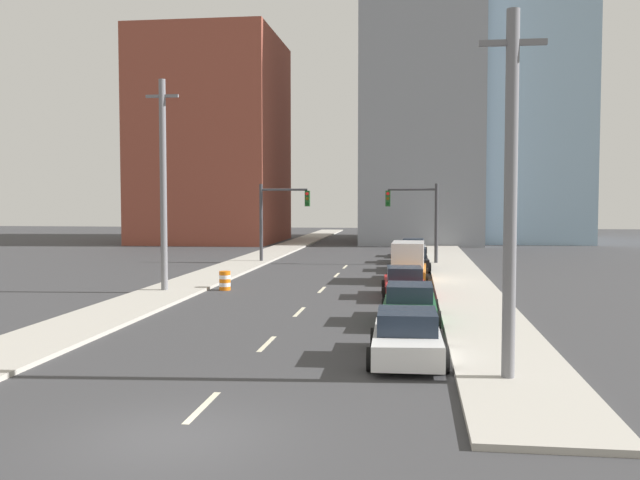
% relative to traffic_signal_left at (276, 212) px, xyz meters
% --- Properties ---
extents(ground_plane, '(200.00, 200.00, 0.00)m').
position_rel_traffic_signal_left_xyz_m(ground_plane, '(5.19, -36.92, -3.61)').
color(ground_plane, '#38383A').
extents(sidewalk_left, '(3.07, 89.64, 0.14)m').
position_rel_traffic_signal_left_xyz_m(sidewalk_left, '(-1.95, 7.90, -3.53)').
color(sidewalk_left, '#ADA89E').
rests_on(sidewalk_left, ground).
extents(sidewalk_right, '(3.07, 89.64, 0.14)m').
position_rel_traffic_signal_left_xyz_m(sidewalk_right, '(12.33, 7.90, -3.53)').
color(sidewalk_right, '#ADA89E').
rests_on(sidewalk_right, ground).
extents(lane_stripe_at_2m, '(0.16, 2.40, 0.01)m').
position_rel_traffic_signal_left_xyz_m(lane_stripe_at_2m, '(5.19, -34.92, -3.60)').
color(lane_stripe_at_2m, beige).
rests_on(lane_stripe_at_2m, ground).
extents(lane_stripe_at_9m, '(0.16, 2.40, 0.01)m').
position_rel_traffic_signal_left_xyz_m(lane_stripe_at_9m, '(5.19, -28.05, -3.60)').
color(lane_stripe_at_9m, beige).
rests_on(lane_stripe_at_9m, ground).
extents(lane_stripe_at_15m, '(0.16, 2.40, 0.01)m').
position_rel_traffic_signal_left_xyz_m(lane_stripe_at_15m, '(5.19, -21.65, -3.60)').
color(lane_stripe_at_15m, beige).
rests_on(lane_stripe_at_15m, ground).
extents(lane_stripe_at_22m, '(0.16, 2.40, 0.01)m').
position_rel_traffic_signal_left_xyz_m(lane_stripe_at_22m, '(5.19, -14.59, -3.60)').
color(lane_stripe_at_22m, beige).
rests_on(lane_stripe_at_22m, ground).
extents(lane_stripe_at_29m, '(0.16, 2.40, 0.01)m').
position_rel_traffic_signal_left_xyz_m(lane_stripe_at_29m, '(5.19, -7.58, -3.60)').
color(lane_stripe_at_29m, beige).
rests_on(lane_stripe_at_29m, ground).
extents(lane_stripe_at_35m, '(0.16, 2.40, 0.01)m').
position_rel_traffic_signal_left_xyz_m(lane_stripe_at_35m, '(5.19, -2.34, -3.60)').
color(lane_stripe_at_35m, beige).
rests_on(lane_stripe_at_35m, ground).
extents(building_brick_left, '(14.00, 16.00, 21.59)m').
position_rel_traffic_signal_left_xyz_m(building_brick_left, '(-11.49, 24.36, 7.19)').
color(building_brick_left, brown).
rests_on(building_brick_left, ground).
extents(building_office_center, '(12.00, 20.00, 30.22)m').
position_rel_traffic_signal_left_xyz_m(building_office_center, '(10.41, 28.36, 11.51)').
color(building_office_center, gray).
rests_on(building_office_center, ground).
extents(building_glass_right, '(13.00, 20.00, 37.24)m').
position_rel_traffic_signal_left_xyz_m(building_glass_right, '(21.02, 32.36, 15.02)').
color(building_glass_right, '#8CADC6').
rests_on(building_glass_right, ground).
extents(traffic_signal_left, '(3.63, 0.35, 5.61)m').
position_rel_traffic_signal_left_xyz_m(traffic_signal_left, '(0.00, 0.00, 0.00)').
color(traffic_signal_left, '#38383D').
rests_on(traffic_signal_left, ground).
extents(traffic_signal_right, '(3.63, 0.35, 5.61)m').
position_rel_traffic_signal_left_xyz_m(traffic_signal_right, '(10.23, 0.00, 0.00)').
color(traffic_signal_right, '#38383D').
rests_on(traffic_signal_right, ground).
extents(utility_pole_right_near, '(1.60, 0.32, 9.08)m').
position_rel_traffic_signal_left_xyz_m(utility_pole_right_near, '(12.05, -31.94, 1.06)').
color(utility_pole_right_near, slate).
rests_on(utility_pole_right_near, ground).
extents(utility_pole_left_mid, '(1.60, 0.32, 10.24)m').
position_rel_traffic_signal_left_xyz_m(utility_pole_left_mid, '(-2.22, -16.72, 1.64)').
color(utility_pole_left_mid, slate).
rests_on(utility_pole_left_mid, ground).
extents(traffic_barrel, '(0.56, 0.56, 0.95)m').
position_rel_traffic_signal_left_xyz_m(traffic_barrel, '(0.42, -15.36, -3.13)').
color(traffic_barrel, orange).
rests_on(traffic_barrel, ground).
extents(sedan_white, '(2.22, 4.62, 1.41)m').
position_rel_traffic_signal_left_xyz_m(sedan_white, '(9.56, -29.76, -2.96)').
color(sedan_white, silver).
rests_on(sedan_white, ground).
extents(sedan_green, '(2.15, 4.71, 1.43)m').
position_rel_traffic_signal_left_xyz_m(sedan_green, '(9.60, -23.59, -2.95)').
color(sedan_green, '#1E6033').
rests_on(sedan_green, ground).
extents(sedan_red, '(2.25, 4.56, 1.42)m').
position_rel_traffic_signal_left_xyz_m(sedan_red, '(9.32, -16.86, -2.96)').
color(sedan_red, red).
rests_on(sedan_red, ground).
extents(box_truck_orange, '(2.30, 5.42, 2.19)m').
position_rel_traffic_signal_left_xyz_m(box_truck_orange, '(9.44, -10.40, -2.58)').
color(box_truck_orange, orange).
rests_on(box_truck_orange, ground).
extents(sedan_black, '(2.30, 4.82, 1.48)m').
position_rel_traffic_signal_left_xyz_m(sedan_black, '(9.66, -4.32, -2.93)').
color(sedan_black, black).
rests_on(sedan_black, ground).
extents(sedan_tan, '(2.07, 4.32, 1.41)m').
position_rel_traffic_signal_left_xyz_m(sedan_tan, '(9.25, 1.47, -2.96)').
color(sedan_tan, tan).
rests_on(sedan_tan, ground).
extents(sedan_gray, '(2.23, 4.61, 1.41)m').
position_rel_traffic_signal_left_xyz_m(sedan_gray, '(9.72, 7.11, -2.96)').
color(sedan_gray, slate).
rests_on(sedan_gray, ground).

